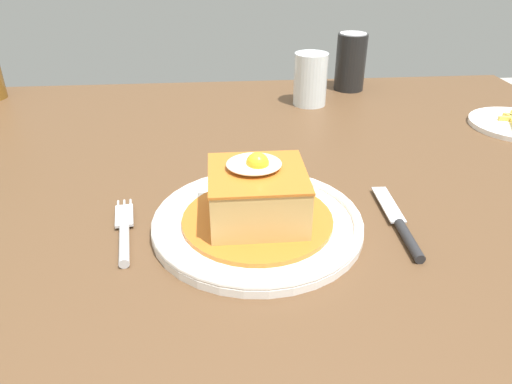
% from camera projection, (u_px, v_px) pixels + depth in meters
% --- Properties ---
extents(dining_table, '(1.35, 0.97, 0.76)m').
position_uv_depth(dining_table, '(235.00, 229.00, 0.77)').
color(dining_table, brown).
rests_on(dining_table, ground_plane).
extents(main_plate, '(0.26, 0.26, 0.02)m').
position_uv_depth(main_plate, '(257.00, 222.00, 0.58)').
color(main_plate, white).
rests_on(main_plate, dining_table).
extents(sandwich_meal, '(0.18, 0.18, 0.09)m').
position_uv_depth(sandwich_meal, '(257.00, 198.00, 0.57)').
color(sandwich_meal, '#C66B23').
rests_on(sandwich_meal, main_plate).
extents(fork, '(0.04, 0.14, 0.01)m').
position_uv_depth(fork, '(124.00, 235.00, 0.56)').
color(fork, silver).
rests_on(fork, dining_table).
extents(knife, '(0.02, 0.17, 0.01)m').
position_uv_depth(knife, '(402.00, 229.00, 0.57)').
color(knife, '#262628').
rests_on(knife, dining_table).
extents(soda_can, '(0.07, 0.07, 0.12)m').
position_uv_depth(soda_can, '(351.00, 62.00, 1.05)').
color(soda_can, black).
rests_on(soda_can, dining_table).
extents(drinking_glass, '(0.07, 0.07, 0.10)m').
position_uv_depth(drinking_glass, '(310.00, 83.00, 0.97)').
color(drinking_glass, '#3F2314').
rests_on(drinking_glass, dining_table).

